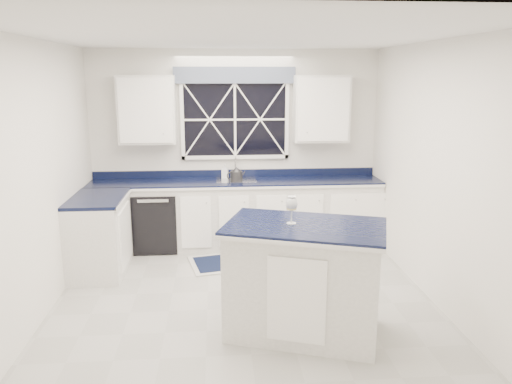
{
  "coord_description": "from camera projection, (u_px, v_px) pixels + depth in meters",
  "views": [
    {
      "loc": [
        -0.27,
        -4.73,
        2.35
      ],
      "look_at": [
        0.14,
        0.4,
        1.14
      ],
      "focal_mm": 35.0,
      "sensor_mm": 36.0,
      "label": 1
    }
  ],
  "objects": [
    {
      "name": "ground",
      "position": [
        245.0,
        308.0,
        5.16
      ],
      "size": [
        4.5,
        4.5,
        0.0
      ],
      "primitive_type": "plane",
      "color": "#A7A7A2",
      "rests_on": "ground"
    },
    {
      "name": "back_wall",
      "position": [
        235.0,
        148.0,
        7.03
      ],
      "size": [
        4.0,
        0.1,
        2.7
      ],
      "primitive_type": "cube",
      "color": "white",
      "rests_on": "ground"
    },
    {
      "name": "base_cabinets",
      "position": [
        213.0,
        219.0,
        6.76
      ],
      "size": [
        3.99,
        1.6,
        0.9
      ],
      "color": "white",
      "rests_on": "ground"
    },
    {
      "name": "countertop",
      "position": [
        236.0,
        182.0,
        6.84
      ],
      "size": [
        3.98,
        0.64,
        0.04
      ],
      "primitive_type": "cube",
      "color": "black",
      "rests_on": "base_cabinets"
    },
    {
      "name": "dishwasher",
      "position": [
        157.0,
        220.0,
        6.87
      ],
      "size": [
        0.6,
        0.58,
        0.82
      ],
      "primitive_type": "cube",
      "color": "black",
      "rests_on": "ground"
    },
    {
      "name": "window",
      "position": [
        235.0,
        114.0,
        6.87
      ],
      "size": [
        1.65,
        0.09,
        1.26
      ],
      "color": "black",
      "rests_on": "ground"
    },
    {
      "name": "upper_cabinets",
      "position": [
        235.0,
        109.0,
        6.74
      ],
      "size": [
        3.1,
        0.34,
        0.9
      ],
      "color": "white",
      "rests_on": "ground"
    },
    {
      "name": "faucet",
      "position": [
        236.0,
        167.0,
        6.98
      ],
      "size": [
        0.05,
        0.2,
        0.3
      ],
      "color": "#B9B9BB",
      "rests_on": "countertop"
    },
    {
      "name": "island",
      "position": [
        304.0,
        279.0,
        4.57
      ],
      "size": [
        1.61,
        1.26,
        1.05
      ],
      "rotation": [
        0.0,
        0.0,
        -0.33
      ],
      "color": "white",
      "rests_on": "ground"
    },
    {
      "name": "rug",
      "position": [
        234.0,
        262.0,
        6.41
      ],
      "size": [
        1.22,
        0.89,
        0.02
      ],
      "rotation": [
        0.0,
        0.0,
        0.21
      ],
      "color": "#B7B7B2",
      "rests_on": "ground"
    },
    {
      "name": "kettle",
      "position": [
        236.0,
        175.0,
        6.79
      ],
      "size": [
        0.26,
        0.2,
        0.19
      ],
      "rotation": [
        0.0,
        0.0,
        0.31
      ],
      "color": "#29292B",
      "rests_on": "countertop"
    },
    {
      "name": "wine_glass",
      "position": [
        292.0,
        205.0,
        4.44
      ],
      "size": [
        0.11,
        0.11,
        0.25
      ],
      "color": "silver",
      "rests_on": "island"
    },
    {
      "name": "soap_bottle",
      "position": [
        225.0,
        171.0,
        6.99
      ],
      "size": [
        0.1,
        0.1,
        0.19
      ],
      "primitive_type": "imported",
      "rotation": [
        0.0,
        0.0,
        -0.17
      ],
      "color": "silver",
      "rests_on": "countertop"
    }
  ]
}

